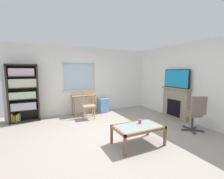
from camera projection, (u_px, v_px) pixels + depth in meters
ground at (112, 135)px, 3.95m from camera, size 6.44×6.04×0.02m
wall_back_with_window at (85, 81)px, 6.05m from camera, size 5.44×0.15×2.57m
wall_right at (187, 82)px, 4.98m from camera, size 0.12×5.24×2.57m
bookshelf at (23, 92)px, 4.95m from camera, size 0.90×0.38×1.88m
desk_under_window at (83, 99)px, 5.74m from camera, size 0.88×0.41×0.75m
wooden_chair at (89, 105)px, 5.32m from camera, size 0.45×0.44×0.90m
plastic_drawer_unit at (103, 105)px, 6.18m from camera, size 0.35×0.40×0.55m
fireplace at (176, 103)px, 5.28m from camera, size 0.26×1.10×1.08m
tv at (176, 79)px, 5.17m from camera, size 0.06×1.00×0.63m
office_chair at (195, 112)px, 4.10m from camera, size 0.58×0.62×1.00m
coffee_table at (138, 128)px, 3.40m from camera, size 1.09×0.65×0.44m
sippy_cup at (140, 121)px, 3.56m from camera, size 0.07×0.07×0.09m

